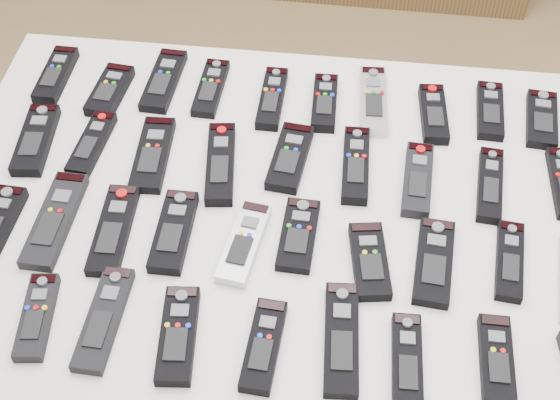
# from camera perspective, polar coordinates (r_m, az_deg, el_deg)

# --- Properties ---
(ground) EXTENTS (4.00, 4.00, 0.00)m
(ground) POSITION_cam_1_polar(r_m,az_deg,el_deg) (2.14, 4.17, -11.39)
(ground) COLOR olive
(ground) RESTS_ON ground
(table) EXTENTS (1.25, 0.88, 0.78)m
(table) POSITION_cam_1_polar(r_m,az_deg,el_deg) (1.46, 0.00, -1.99)
(table) COLOR white
(table) RESTS_ON ground
(remote_0) EXTENTS (0.05, 0.17, 0.02)m
(remote_0) POSITION_cam_1_polar(r_m,az_deg,el_deg) (1.73, -16.08, 8.78)
(remote_0) COLOR black
(remote_0) RESTS_ON table
(remote_1) EXTENTS (0.07, 0.15, 0.02)m
(remote_1) POSITION_cam_1_polar(r_m,az_deg,el_deg) (1.66, -12.34, 7.82)
(remote_1) COLOR black
(remote_1) RESTS_ON table
(remote_2) EXTENTS (0.07, 0.19, 0.02)m
(remote_2) POSITION_cam_1_polar(r_m,az_deg,el_deg) (1.67, -8.50, 8.64)
(remote_2) COLOR black
(remote_2) RESTS_ON table
(remote_3) EXTENTS (0.05, 0.17, 0.02)m
(remote_3) POSITION_cam_1_polar(r_m,az_deg,el_deg) (1.64, -5.09, 8.16)
(remote_3) COLOR black
(remote_3) RESTS_ON table
(remote_4) EXTENTS (0.05, 0.17, 0.02)m
(remote_4) POSITION_cam_1_polar(r_m,az_deg,el_deg) (1.61, -0.59, 7.45)
(remote_4) COLOR black
(remote_4) RESTS_ON table
(remote_5) EXTENTS (0.05, 0.16, 0.02)m
(remote_5) POSITION_cam_1_polar(r_m,az_deg,el_deg) (1.60, 3.28, 7.11)
(remote_5) COLOR black
(remote_5) RESTS_ON table
(remote_6) EXTENTS (0.06, 0.19, 0.02)m
(remote_6) POSITION_cam_1_polar(r_m,az_deg,el_deg) (1.61, 6.84, 7.19)
(remote_6) COLOR #B7B7BC
(remote_6) RESTS_ON table
(remote_7) EXTENTS (0.06, 0.16, 0.02)m
(remote_7) POSITION_cam_1_polar(r_m,az_deg,el_deg) (1.60, 11.16, 6.19)
(remote_7) COLOR black
(remote_7) RESTS_ON table
(remote_8) EXTENTS (0.06, 0.16, 0.02)m
(remote_8) POSITION_cam_1_polar(r_m,az_deg,el_deg) (1.64, 15.11, 6.33)
(remote_8) COLOR black
(remote_8) RESTS_ON table
(remote_9) EXTENTS (0.07, 0.16, 0.02)m
(remote_9) POSITION_cam_1_polar(r_m,az_deg,el_deg) (1.65, 18.60, 5.61)
(remote_9) COLOR black
(remote_9) RESTS_ON table
(remote_10) EXTENTS (0.07, 0.18, 0.02)m
(remote_10) POSITION_cam_1_polar(r_m,az_deg,el_deg) (1.59, -17.43, 4.24)
(remote_10) COLOR black
(remote_10) RESTS_ON table
(remote_11) EXTENTS (0.06, 0.17, 0.02)m
(remote_11) POSITION_cam_1_polar(r_m,az_deg,el_deg) (1.55, -13.61, 4.03)
(remote_11) COLOR black
(remote_11) RESTS_ON table
(remote_12) EXTENTS (0.07, 0.19, 0.02)m
(remote_12) POSITION_cam_1_polar(r_m,az_deg,el_deg) (1.51, -9.29, 3.32)
(remote_12) COLOR black
(remote_12) RESTS_ON table
(remote_13) EXTENTS (0.08, 0.20, 0.02)m
(remote_13) POSITION_cam_1_polar(r_m,az_deg,el_deg) (1.48, -4.37, 2.68)
(remote_13) COLOR black
(remote_13) RESTS_ON table
(remote_14) EXTENTS (0.08, 0.17, 0.02)m
(remote_14) POSITION_cam_1_polar(r_m,az_deg,el_deg) (1.48, 0.74, 3.13)
(remote_14) COLOR black
(remote_14) RESTS_ON table
(remote_15) EXTENTS (0.05, 0.19, 0.02)m
(remote_15) POSITION_cam_1_polar(r_m,az_deg,el_deg) (1.48, 5.56, 2.56)
(remote_15) COLOR black
(remote_15) RESTS_ON table
(remote_16) EXTENTS (0.06, 0.17, 0.02)m
(remote_16) POSITION_cam_1_polar(r_m,az_deg,el_deg) (1.47, 10.03, 1.47)
(remote_16) COLOR black
(remote_16) RESTS_ON table
(remote_17) EXTENTS (0.06, 0.18, 0.02)m
(remote_17) POSITION_cam_1_polar(r_m,az_deg,el_deg) (1.49, 15.11, 1.08)
(remote_17) COLOR black
(remote_17) RESTS_ON table
(remote_20) EXTENTS (0.06, 0.21, 0.02)m
(remote_20) POSITION_cam_1_polar(r_m,az_deg,el_deg) (1.44, -16.14, -1.41)
(remote_20) COLOR black
(remote_20) RESTS_ON table
(remote_21) EXTENTS (0.06, 0.20, 0.02)m
(remote_21) POSITION_cam_1_polar(r_m,az_deg,el_deg) (1.40, -12.08, -2.14)
(remote_21) COLOR black
(remote_21) RESTS_ON table
(remote_22) EXTENTS (0.06, 0.17, 0.02)m
(remote_22) POSITION_cam_1_polar(r_m,az_deg,el_deg) (1.38, -7.78, -2.30)
(remote_22) COLOR black
(remote_22) RESTS_ON table
(remote_23) EXTENTS (0.08, 0.18, 0.02)m
(remote_23) POSITION_cam_1_polar(r_m,az_deg,el_deg) (1.35, -2.66, -3.16)
(remote_23) COLOR #B7B7BC
(remote_23) RESTS_ON table
(remote_24) EXTENTS (0.06, 0.16, 0.02)m
(remote_24) POSITION_cam_1_polar(r_m,az_deg,el_deg) (1.36, 1.35, -2.57)
(remote_24) COLOR black
(remote_24) RESTS_ON table
(remote_25) EXTENTS (0.08, 0.16, 0.02)m
(remote_25) POSITION_cam_1_polar(r_m,az_deg,el_deg) (1.34, 6.57, -4.45)
(remote_25) COLOR black
(remote_25) RESTS_ON table
(remote_26) EXTENTS (0.07, 0.18, 0.02)m
(remote_26) POSITION_cam_1_polar(r_m,az_deg,el_deg) (1.35, 11.20, -4.47)
(remote_26) COLOR black
(remote_26) RESTS_ON table
(remote_27) EXTENTS (0.06, 0.16, 0.02)m
(remote_27) POSITION_cam_1_polar(r_m,az_deg,el_deg) (1.39, 16.45, -4.29)
(remote_27) COLOR black
(remote_27) RESTS_ON table
(remote_30) EXTENTS (0.07, 0.16, 0.02)m
(remote_30) POSITION_cam_1_polar(r_m,az_deg,el_deg) (1.32, -17.35, -8.14)
(remote_30) COLOR black
(remote_30) RESTS_ON table
(remote_31) EXTENTS (0.06, 0.19, 0.02)m
(remote_31) POSITION_cam_1_polar(r_m,az_deg,el_deg) (1.30, -12.76, -8.46)
(remote_31) COLOR black
(remote_31) RESTS_ON table
(remote_32) EXTENTS (0.07, 0.18, 0.02)m
(remote_32) POSITION_cam_1_polar(r_m,az_deg,el_deg) (1.26, -7.46, -9.76)
(remote_32) COLOR black
(remote_32) RESTS_ON table
(remote_33) EXTENTS (0.06, 0.16, 0.02)m
(remote_33) POSITION_cam_1_polar(r_m,az_deg,el_deg) (1.24, -1.20, -10.60)
(remote_33) COLOR black
(remote_33) RESTS_ON table
(remote_34) EXTENTS (0.06, 0.20, 0.02)m
(remote_34) POSITION_cam_1_polar(r_m,az_deg,el_deg) (1.25, 4.52, -10.07)
(remote_34) COLOR black
(remote_34) RESTS_ON table
(remote_35) EXTENTS (0.05, 0.17, 0.02)m
(remote_35) POSITION_cam_1_polar(r_m,az_deg,el_deg) (1.24, 9.27, -11.67)
(remote_35) COLOR black
(remote_35) RESTS_ON table
(remote_36) EXTENTS (0.05, 0.15, 0.02)m
(remote_36) POSITION_cam_1_polar(r_m,az_deg,el_deg) (1.27, 15.55, -11.15)
(remote_36) COLOR black
(remote_36) RESTS_ON table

